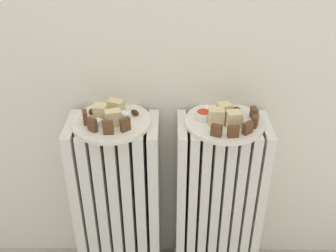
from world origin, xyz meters
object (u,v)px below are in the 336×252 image
radiator_left (119,206)px  jam_bowl_right (203,115)px  fork (125,119)px  plate_left (112,122)px  radiator_right (217,206)px  plate_right (225,122)px

radiator_left → jam_bowl_right: jam_bowl_right is taller
fork → plate_left: bearing=-173.4°
radiator_right → plate_left: (-0.34, -0.00, 0.34)m
radiator_right → jam_bowl_right: 0.36m
radiator_left → plate_right: bearing=0.0°
radiator_right → fork: bearing=179.1°
radiator_right → jam_bowl_right: bearing=171.7°
plate_left → fork: 0.04m
radiator_left → plate_left: size_ratio=2.75×
plate_right → jam_bowl_right: bearing=171.7°
radiator_right → fork: fork is taller
radiator_right → fork: size_ratio=6.35×
fork → plate_right: bearing=-0.9°
jam_bowl_right → fork: 0.23m
plate_right → plate_left: bearing=180.0°
fork → jam_bowl_right: bearing=1.1°
jam_bowl_right → fork: jam_bowl_right is taller
plate_left → jam_bowl_right: 0.27m
radiator_left → radiator_right: 0.34m
plate_left → plate_right: same height
fork → radiator_left: bearing=-173.4°
plate_left → plate_right: size_ratio=1.00×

